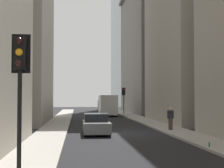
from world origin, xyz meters
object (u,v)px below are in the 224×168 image
(hatchback_grey, at_px, (96,124))
(pedestrian, at_px, (170,117))
(delivery_truck, at_px, (107,105))
(traffic_light_foreground, at_px, (20,73))
(discarded_bottle, at_px, (209,145))
(traffic_light_midblock, at_px, (124,95))

(hatchback_grey, distance_m, pedestrian, 5.68)
(delivery_truck, xyz_separation_m, hatchback_grey, (-22.74, 2.80, -0.80))
(traffic_light_foreground, xyz_separation_m, discarded_bottle, (6.25, -7.91, -2.95))
(traffic_light_foreground, relative_size, pedestrian, 2.46)
(pedestrian, bearing_deg, hatchback_grey, 100.40)
(delivery_truck, bearing_deg, traffic_light_foreground, 171.19)
(pedestrian, distance_m, discarded_bottle, 8.68)
(traffic_light_foreground, height_order, discarded_bottle, traffic_light_foreground)
(hatchback_grey, xyz_separation_m, discarded_bottle, (-7.61, -5.04, -0.42))
(traffic_light_foreground, height_order, traffic_light_midblock, traffic_light_foreground)
(hatchback_grey, height_order, traffic_light_foreground, traffic_light_foreground)
(delivery_truck, relative_size, traffic_light_midblock, 1.68)
(traffic_light_midblock, xyz_separation_m, discarded_bottle, (-33.50, 0.50, -2.72))
(hatchback_grey, relative_size, traffic_light_foreground, 1.03)
(delivery_truck, height_order, discarded_bottle, delivery_truck)
(delivery_truck, bearing_deg, traffic_light_midblock, -40.99)
(delivery_truck, relative_size, traffic_light_foreground, 1.55)
(delivery_truck, xyz_separation_m, traffic_light_midblock, (3.16, -2.74, 1.50))
(delivery_truck, xyz_separation_m, traffic_light_foreground, (-36.59, 5.67, 1.74))
(delivery_truck, height_order, traffic_light_midblock, traffic_light_midblock)
(traffic_light_foreground, xyz_separation_m, traffic_light_midblock, (39.75, -8.41, -0.24))
(traffic_light_midblock, relative_size, discarded_bottle, 14.25)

